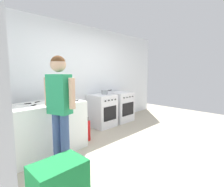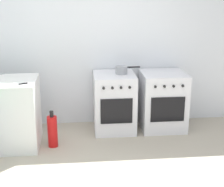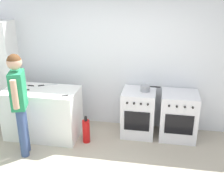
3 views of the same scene
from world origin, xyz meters
name	(u,v)px [view 3 (image 3 of 3)]	position (x,y,z in m)	size (l,w,h in m)	color
ground_plane	(102,186)	(0.00, 0.00, 0.00)	(8.00, 8.00, 0.00)	#ADA38E
back_wall	(123,60)	(0.00, 1.95, 1.30)	(6.00, 0.10, 2.60)	silver
counter_unit	(43,113)	(-1.35, 1.20, 0.45)	(1.30, 0.70, 0.90)	white
oven_left	(138,112)	(0.35, 1.58, 0.43)	(0.59, 0.62, 0.85)	silver
oven_right	(178,116)	(1.07, 1.58, 0.43)	(0.64, 0.62, 0.85)	silver
pot	(145,88)	(0.46, 1.59, 0.91)	(0.35, 0.17, 0.11)	gray
knife_utility	(28,85)	(-1.66, 1.36, 0.90)	(0.25, 0.04, 0.01)	silver
knife_bread	(47,85)	(-1.33, 1.45, 0.90)	(0.32, 0.19, 0.01)	silver
knife_paring	(63,96)	(-0.86, 0.99, 0.91)	(0.21, 0.09, 0.01)	silver
knife_chef	(21,91)	(-1.66, 1.09, 0.90)	(0.28, 0.18, 0.01)	silver
person	(19,97)	(-1.42, 0.58, 1.02)	(0.29, 0.55, 1.69)	#384C7A
fire_extinguisher	(86,131)	(-0.52, 1.10, 0.22)	(0.13, 0.13, 0.50)	red
larder_cabinet	(4,73)	(-2.30, 1.68, 1.00)	(0.48, 0.44, 2.00)	white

